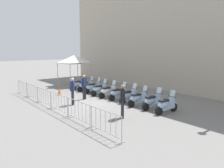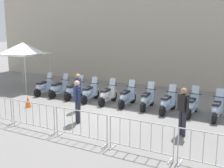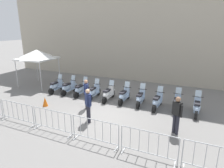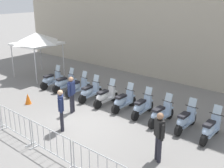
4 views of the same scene
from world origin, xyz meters
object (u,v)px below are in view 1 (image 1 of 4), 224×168
Objects in this scene: motorcycle_5 at (118,94)px; motorcycle_2 at (93,88)px; canopy_tent at (74,59)px; motorcycle_8 at (152,102)px; barrier_segment_5 at (105,124)px; barrier_segment_4 at (78,112)px; motorcycle_1 at (86,86)px; barrier_segment_1 at (32,92)px; motorcycle_9 at (166,105)px; barrier_segment_2 at (44,97)px; officer_by_barriers at (84,85)px; officer_mid_plaza at (72,90)px; motorcycle_4 at (108,92)px; traffic_cone at (59,92)px; barrier_segment_3 at (59,104)px; motorcycle_0 at (79,85)px; motorcycle_7 at (138,99)px; officer_near_row_end at (123,99)px; barrier_segment_0 at (22,88)px; motorcycle_3 at (99,90)px; motorcycle_6 at (129,96)px.

motorcycle_2 is at bearing 176.36° from motorcycle_5.
motorcycle_8 is at bearing -8.02° from canopy_tent.
barrier_segment_4 is at bearing 176.02° from barrier_segment_5.
motorcycle_1 is 1.00× the size of motorcycle_5.
motorcycle_9 is at bearing 25.86° from barrier_segment_1.
motorcycle_9 is at bearing 34.26° from barrier_segment_2.
officer_by_barriers reaches higher than motorcycle_8.
officer_mid_plaza is (1.06, 1.43, 0.46)m from barrier_segment_2.
motorcycle_4 and motorcycle_8 have the same top height.
traffic_cone is at bearing -146.16° from motorcycle_4.
barrier_segment_3 is at bearing -3.98° from barrier_segment_2.
officer_mid_plaza is 3.15× the size of traffic_cone.
motorcycle_0 is 9.19m from barrier_segment_4.
motorcycle_7 reaches higher than barrier_segment_3.
canopy_tent is at bearing 171.94° from motorcycle_9.
motorcycle_5 is 8.00m from canopy_tent.
motorcycle_1 is 1.00× the size of officer_by_barriers.
barrier_segment_5 is at bearing -19.05° from officer_mid_plaza.
barrier_segment_5 is 1.21× the size of officer_by_barriers.
officer_near_row_end is (3.23, -2.72, 0.53)m from motorcycle_5.
motorcycle_0 is at bearing 77.13° from barrier_segment_0.
officer_mid_plaza is at bearing 125.07° from barrier_segment_3.
motorcycle_4 is at bearing -2.06° from motorcycle_3.
officer_near_row_end reaches higher than barrier_segment_0.
motorcycle_9 is at bearing -4.95° from motorcycle_5.
motorcycle_9 is at bearing -5.63° from motorcycle_6.
motorcycle_8 is at bearing 91.99° from officer_near_row_end.
barrier_segment_4 is (8.68, -0.60, 0.00)m from barrier_segment_0.
barrier_segment_5 is 5.78m from officer_mid_plaza.
motorcycle_8 is at bearing 35.80° from officer_mid_plaza.
officer_near_row_end is 3.15× the size of traffic_cone.
motorcycle_5 is 1.00× the size of officer_near_row_end.
motorcycle_0 is 4.77m from barrier_segment_1.
barrier_segment_5 is 1.21× the size of officer_mid_plaza.
officer_near_row_end is (0.09, -2.52, 0.53)m from motorcycle_8.
officer_by_barriers is at bearing 151.86° from barrier_segment_5.
motorcycle_7 reaches higher than barrier_segment_1.
motorcycle_2 is 5.42m from barrier_segment_0.
traffic_cone is at bearing -152.99° from motorcycle_5.
canopy_tent reaches higher than traffic_cone.
officer_near_row_end is at bearing -32.25° from motorcycle_4.
motorcycle_4 is at bearing 179.06° from motorcycle_6.
barrier_segment_5 is at bearing -28.03° from motorcycle_0.
motorcycle_4 is at bearing -178.93° from motorcycle_5.
motorcycle_0 and motorcycle_7 have the same top height.
motorcycle_8 is at bearing 14.87° from traffic_cone.
barrier_segment_3 is (4.34, -0.30, 0.00)m from barrier_segment_1.
officer_mid_plaza is at bearing -15.26° from traffic_cone.
motorcycle_2 and motorcycle_5 have the same top height.
motorcycle_3 is 1.05m from motorcycle_4.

